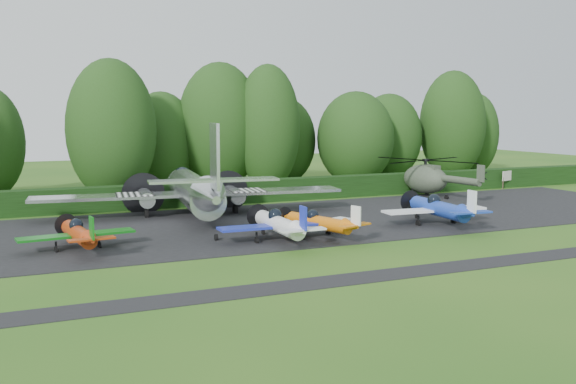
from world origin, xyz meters
name	(u,v)px	position (x,y,z in m)	size (l,w,h in m)	color
ground	(336,251)	(0.00, 0.00, 0.00)	(160.00, 160.00, 0.00)	#245618
apron	(271,224)	(0.00, 10.00, 0.00)	(70.00, 18.00, 0.01)	black
taxiway_verge	(392,274)	(0.00, -6.00, 0.00)	(70.00, 2.00, 0.00)	black
hedgerow	(224,204)	(0.00, 21.00, 0.00)	(90.00, 1.60, 2.00)	black
transport_plane	(195,191)	(-4.43, 14.23, 2.13)	(23.80, 18.25, 7.63)	silver
light_plane_red	(79,233)	(-13.72, 5.84, 1.06)	(6.63, 6.97, 2.55)	#9F310E
light_plane_white	(279,224)	(-2.15, 3.44, 1.17)	(7.34, 7.72, 2.82)	white
light_plane_orange	(319,222)	(0.76, 3.79, 1.02)	(6.41, 6.74, 2.46)	#CF680C
light_plane_blue	(439,208)	(10.57, 4.39, 1.26)	(7.85, 8.25, 3.02)	#1C3BA8
helicopter	(426,176)	(19.33, 18.14, 1.92)	(11.09, 12.98, 3.57)	#394233
sign_board	(510,176)	(31.75, 20.21, 1.24)	(3.26, 0.12, 1.84)	#3F3326
tree_0	(111,130)	(-8.49, 27.47, 6.42)	(8.07, 8.07, 12.87)	black
tree_1	(389,137)	(24.13, 32.24, 5.09)	(7.80, 7.80, 10.20)	black
tree_4	(475,134)	(38.15, 33.72, 5.19)	(5.97, 5.97, 10.41)	black
tree_5	(355,138)	(17.84, 29.11, 5.14)	(8.45, 8.45, 10.30)	black
tree_6	(161,141)	(-2.71, 32.96, 5.06)	(7.19, 7.19, 10.14)	black
tree_7	(452,125)	(32.22, 30.82, 6.49)	(7.88, 7.88, 13.00)	black
tree_10	(284,141)	(11.33, 33.71, 4.82)	(7.02, 7.02, 9.65)	black
tree_11	(220,126)	(3.09, 31.44, 6.57)	(8.73, 8.73, 13.15)	black
tree_12	(268,128)	(7.34, 28.72, 6.44)	(6.62, 6.62, 12.90)	black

